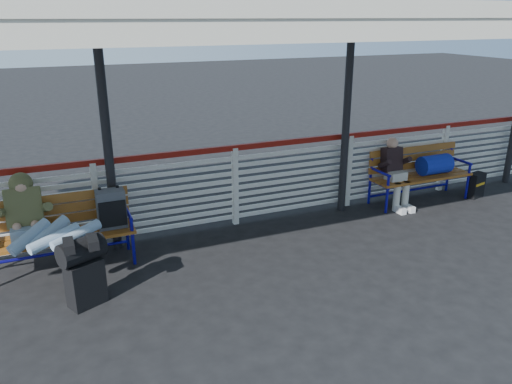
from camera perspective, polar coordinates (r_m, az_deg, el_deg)
name	(u,v)px	position (r m, az deg, el deg)	size (l,w,h in m)	color
ground	(292,280)	(6.15, 4.13, -9.99)	(60.00, 60.00, 0.00)	black
fence	(235,183)	(7.47, -2.40, 1.06)	(12.08, 0.08, 1.24)	silver
canopy	(264,14)	(6.13, 0.93, 19.69)	(12.60, 3.60, 3.16)	silver
luggage_stack	(84,269)	(5.77, -19.07, -8.34)	(0.55, 0.44, 0.79)	black
bench_left	(77,220)	(6.63, -19.74, -3.02)	(1.80, 0.56, 0.96)	#944E1C
bench_right	(426,167)	(8.97, 18.85, 2.71)	(1.80, 0.56, 0.92)	#944E1C
traveler_man	(45,229)	(6.29, -23.02, -3.89)	(0.94, 1.63, 0.77)	#94AAC7
companion_person	(395,172)	(8.52, 15.65, 2.22)	(0.32, 0.66, 1.15)	beige
suitcase_side	(476,185)	(9.54, 23.82, 0.72)	(0.35, 0.27, 0.44)	black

